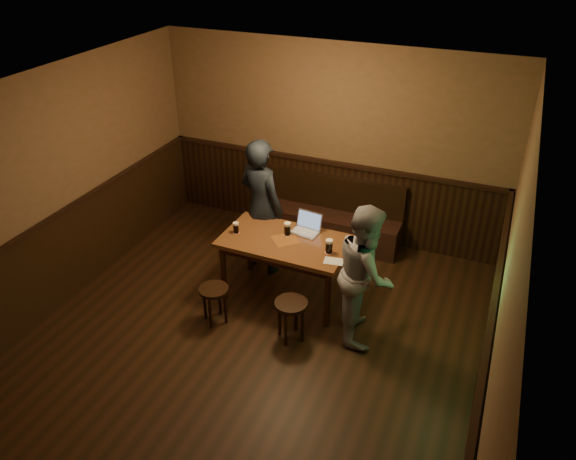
% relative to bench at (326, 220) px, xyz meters
% --- Properties ---
extents(room, '(5.04, 6.04, 2.84)m').
position_rel_bench_xyz_m(room, '(-0.05, -2.53, 0.89)').
color(room, black).
rests_on(room, ground).
extents(bench, '(2.20, 0.50, 0.95)m').
position_rel_bench_xyz_m(bench, '(0.00, 0.00, 0.00)').
color(bench, black).
rests_on(bench, ground).
extents(pub_table, '(1.55, 0.90, 0.83)m').
position_rel_bench_xyz_m(pub_table, '(0.00, -1.51, 0.40)').
color(pub_table, '#522917').
rests_on(pub_table, ground).
extents(stool_left, '(0.37, 0.37, 0.47)m').
position_rel_bench_xyz_m(stool_left, '(-0.57, -2.29, 0.07)').
color(stool_left, black).
rests_on(stool_left, ground).
extents(stool_right, '(0.38, 0.38, 0.50)m').
position_rel_bench_xyz_m(stool_right, '(0.37, -2.23, 0.09)').
color(stool_right, black).
rests_on(stool_right, ground).
extents(pint_left, '(0.09, 0.09, 0.14)m').
position_rel_bench_xyz_m(pint_left, '(-0.62, -1.59, 0.58)').
color(pint_left, maroon).
rests_on(pint_left, pub_table).
extents(pint_mid, '(0.11, 0.11, 0.17)m').
position_rel_bench_xyz_m(pint_mid, '(-0.02, -1.40, 0.59)').
color(pint_mid, maroon).
rests_on(pint_mid, pub_table).
extents(pint_right, '(0.11, 0.11, 0.17)m').
position_rel_bench_xyz_m(pint_right, '(0.58, -1.58, 0.60)').
color(pint_right, maroon).
rests_on(pint_right, pub_table).
extents(laptop, '(0.37, 0.31, 0.24)m').
position_rel_bench_xyz_m(laptop, '(0.17, -1.22, 0.57)').
color(laptop, silver).
rests_on(laptop, pub_table).
extents(menu, '(0.24, 0.18, 0.00)m').
position_rel_bench_xyz_m(menu, '(0.69, -1.73, 0.51)').
color(menu, silver).
rests_on(menu, pub_table).
extents(person_suit, '(0.77, 0.62, 1.85)m').
position_rel_bench_xyz_m(person_suit, '(-0.54, -1.03, 0.61)').
color(person_suit, black).
rests_on(person_suit, ground).
extents(person_grey, '(0.82, 0.94, 1.64)m').
position_rel_bench_xyz_m(person_grey, '(1.08, -1.82, 0.51)').
color(person_grey, gray).
rests_on(person_grey, ground).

